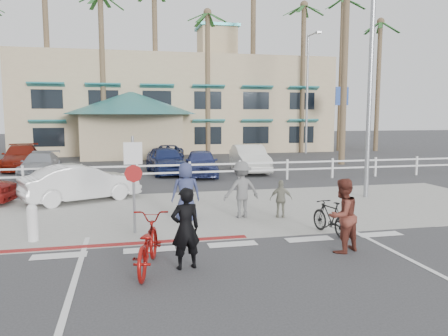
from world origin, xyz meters
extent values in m
plane|color=#333335|center=(0.00, 0.00, 0.00)|extent=(140.00, 140.00, 0.00)
cube|color=#333335|center=(0.00, -2.00, 0.00)|extent=(12.00, 16.00, 0.01)
cube|color=gray|center=(0.00, 4.50, 0.01)|extent=(22.00, 7.00, 0.01)
cube|color=#333335|center=(0.00, 8.50, 0.00)|extent=(40.00, 5.00, 0.01)
cube|color=#333335|center=(0.00, 18.00, 0.00)|extent=(50.00, 16.00, 0.01)
cube|color=maroon|center=(-3.00, 1.20, 0.01)|extent=(7.00, 0.25, 0.02)
imported|color=maroon|center=(-2.11, -0.70, 0.55)|extent=(1.15, 2.21, 1.11)
imported|color=black|center=(-1.34, -0.80, 0.85)|extent=(0.69, 0.53, 1.70)
imported|color=black|center=(2.74, 0.92, 0.46)|extent=(0.71, 1.58, 0.92)
imported|color=brown|center=(2.32, -0.49, 0.86)|extent=(1.03, 0.94, 1.71)
imported|color=slate|center=(0.95, 3.31, 0.87)|extent=(1.18, 0.75, 1.74)
imported|color=gray|center=(2.12, 2.98, 0.59)|extent=(0.74, 0.46, 1.18)
imported|color=navy|center=(-0.76, 3.34, 0.88)|extent=(0.87, 0.58, 1.75)
imported|color=silver|center=(-4.09, 7.06, 0.68)|extent=(4.36, 3.01, 1.36)
imported|color=gray|center=(-6.81, 14.50, 0.60)|extent=(1.70, 4.17, 1.21)
imported|color=navy|center=(-0.37, 14.02, 0.74)|extent=(2.18, 4.48, 1.47)
imported|color=silver|center=(4.20, 13.69, 0.74)|extent=(1.89, 4.61, 1.48)
imported|color=#6B1207|center=(-8.38, 17.71, 0.71)|extent=(2.68, 5.13, 1.42)
imported|color=#1E274E|center=(0.16, 18.56, 0.61)|extent=(2.57, 4.59, 1.21)
imported|color=navy|center=(1.33, 12.74, 0.69)|extent=(2.12, 4.20, 1.37)
camera|label=1|loc=(-2.49, -9.43, 3.15)|focal=35.00mm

